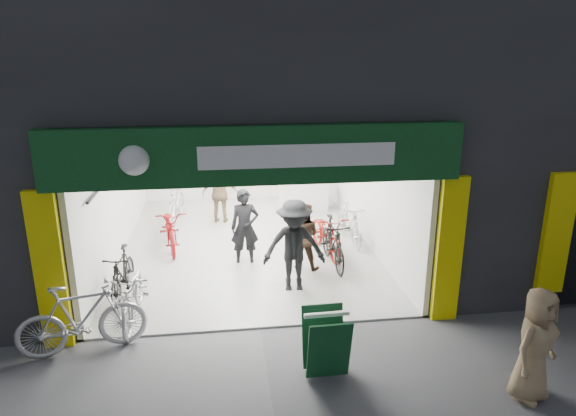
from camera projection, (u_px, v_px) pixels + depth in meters
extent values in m
plane|color=#56565B|center=(260.00, 329.00, 8.78)|extent=(60.00, 60.00, 0.00)
cube|color=#232326|center=(13.00, 173.00, 12.29)|extent=(5.00, 10.00, 3.50)
cube|color=#232326|center=(467.00, 159.00, 13.75)|extent=(6.00, 10.00, 3.50)
cube|color=#9E9E99|center=(247.00, 244.00, 12.56)|extent=(6.00, 8.00, 0.04)
cube|color=silver|center=(238.00, 149.00, 15.97)|extent=(6.00, 0.20, 3.20)
cube|color=silver|center=(116.00, 186.00, 11.71)|extent=(0.10, 8.00, 3.20)
cube|color=silver|center=(367.00, 177.00, 12.46)|extent=(0.10, 8.00, 3.20)
cube|color=white|center=(243.00, 111.00, 11.60)|extent=(6.00, 8.00, 0.10)
cube|color=black|center=(256.00, 133.00, 7.88)|extent=(6.00, 0.30, 0.30)
cube|color=#0C3519|center=(258.00, 155.00, 7.76)|extent=(6.40, 0.25, 0.90)
cube|color=white|center=(298.00, 156.00, 7.70)|extent=(3.00, 0.02, 0.35)
cube|color=#FEED0D|center=(50.00, 271.00, 7.92)|extent=(0.45, 0.12, 2.60)
cube|color=#FEED0D|center=(449.00, 250.00, 8.75)|extent=(0.45, 0.12, 2.60)
cube|color=#FEED0D|center=(556.00, 234.00, 8.94)|extent=(0.50, 0.12, 2.20)
cylinder|color=black|center=(115.00, 170.00, 11.01)|extent=(0.06, 5.00, 0.06)
cube|color=silver|center=(303.00, 195.00, 15.01)|extent=(1.40, 0.60, 1.00)
cube|color=white|center=(252.00, 133.00, 8.97)|extent=(1.30, 0.35, 0.04)
cube|color=white|center=(246.00, 120.00, 10.67)|extent=(1.30, 0.35, 0.04)
cube|color=white|center=(242.00, 110.00, 12.37)|extent=(1.30, 0.35, 0.04)
cube|color=white|center=(239.00, 102.00, 14.08)|extent=(1.30, 0.35, 0.04)
imported|color=#AFAFB3|center=(133.00, 294.00, 8.92)|extent=(0.68, 1.95, 1.02)
imported|color=black|center=(122.00, 274.00, 9.74)|extent=(0.60, 1.67, 0.98)
imported|color=maroon|center=(171.00, 228.00, 12.16)|extent=(1.01, 2.06, 1.04)
imported|color=silver|center=(176.00, 202.00, 14.02)|extent=(0.78, 1.98, 1.16)
imported|color=black|center=(333.00, 243.00, 11.17)|extent=(0.58, 1.83, 1.09)
imported|color=maroon|center=(326.00, 234.00, 11.83)|extent=(0.91, 1.98, 1.01)
imported|color=#A9AAAE|center=(349.00, 224.00, 12.52)|extent=(0.65, 1.73, 1.02)
imported|color=#B2B2B7|center=(82.00, 318.00, 7.96)|extent=(2.03, 0.98, 1.18)
imported|color=black|center=(245.00, 227.00, 11.22)|extent=(0.63, 0.42, 1.70)
imported|color=#322116|center=(303.00, 237.00, 10.95)|extent=(0.86, 0.76, 1.50)
imported|color=black|center=(294.00, 246.00, 9.91)|extent=(1.25, 0.78, 1.87)
imported|color=#856A4D|center=(220.00, 194.00, 13.85)|extent=(1.03, 0.54, 1.68)
imported|color=#9A7E59|center=(535.00, 345.00, 6.85)|extent=(0.94, 0.84, 1.62)
cube|color=#10401F|center=(329.00, 351.00, 7.24)|extent=(0.63, 0.25, 0.95)
cube|color=#10401F|center=(323.00, 336.00, 7.63)|extent=(0.63, 0.25, 0.95)
cube|color=white|center=(327.00, 314.00, 7.29)|extent=(0.66, 0.07, 0.06)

